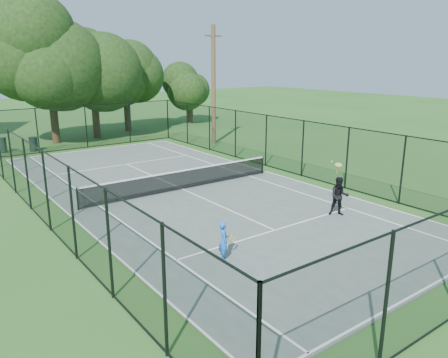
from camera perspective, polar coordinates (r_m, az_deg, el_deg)
ground at (r=20.88m, az=-5.36°, el=-1.51°), size 120.00×120.00×0.00m
tennis_court at (r=20.87m, az=-5.37°, el=-1.43°), size 11.00×24.00×0.06m
tennis_net at (r=20.72m, az=-5.40°, el=0.02°), size 10.08×0.08×0.95m
fence at (r=20.49m, az=-5.47°, el=2.50°), size 13.10×26.10×3.00m
tree_near_left at (r=34.50m, az=-21.97°, el=14.21°), size 7.46×7.46×9.72m
tree_near_mid at (r=35.99m, az=-16.79°, el=12.84°), size 6.03×6.03×7.88m
tree_near_right at (r=38.94m, az=-12.77°, el=12.76°), size 5.16×5.16×7.12m
tree_far_right at (r=43.02m, az=-4.50°, el=11.41°), size 3.81×3.81×5.04m
trash_bin_left at (r=32.70m, az=-26.97°, el=3.96°), size 0.58×0.58×1.01m
trash_bin_right at (r=32.39m, az=-23.63°, el=4.20°), size 0.58×0.58×0.96m
utility_pole at (r=32.00m, az=-1.38°, el=12.15°), size 1.40×0.30×8.37m
player_blue at (r=13.45m, az=-0.03°, el=-8.06°), size 0.82×0.54×1.26m
player_black at (r=17.75m, az=14.83°, el=-2.19°), size 0.95×1.17×2.07m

